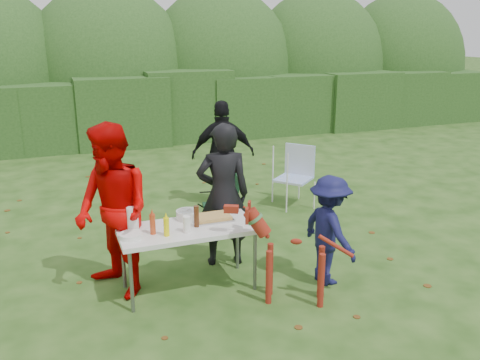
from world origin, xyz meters
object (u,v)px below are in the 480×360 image
object	(u,v)px
person_red_jacket	(113,212)
mustard_bottle	(166,227)
camping_chair	(220,204)
ketchup_bottle	(153,224)
person_cook	(223,195)
lawn_chair	(294,176)
folding_table	(188,232)
child	(329,230)
paper_towel_roll	(133,219)
person_black_puffy	(223,154)
beer_bottle	(196,216)
dog	(296,256)

from	to	relation	value
person_red_jacket	mustard_bottle	world-z (taller)	person_red_jacket
camping_chair	ketchup_bottle	size ratio (longest dim) A/B	3.93
person_cook	ketchup_bottle	distance (m)	1.12
lawn_chair	mustard_bottle	size ratio (longest dim) A/B	4.97
ketchup_bottle	folding_table	bearing A→B (deg)	8.27
lawn_chair	ketchup_bottle	bearing A→B (deg)	-2.07
child	paper_towel_roll	distance (m)	2.18
person_cook	paper_towel_roll	distance (m)	1.21
person_black_puffy	lawn_chair	bearing A→B (deg)	170.57
mustard_bottle	beer_bottle	xyz separation A→B (m)	(0.36, 0.13, 0.02)
child	ketchup_bottle	distance (m)	1.97
child	person_red_jacket	bearing A→B (deg)	66.95
person_black_puffy	beer_bottle	xyz separation A→B (m)	(-1.19, -2.57, -0.01)
folding_table	person_red_jacket	distance (m)	0.83
mustard_bottle	beer_bottle	world-z (taller)	beer_bottle
dog	paper_towel_roll	size ratio (longest dim) A/B	4.21
dog	camping_chair	distance (m)	2.10
folding_table	person_red_jacket	xyz separation A→B (m)	(-0.76, 0.21, 0.26)
lawn_chair	paper_towel_roll	distance (m)	3.56
folding_table	person_black_puffy	xyz separation A→B (m)	(1.28, 2.55, 0.18)
lawn_chair	person_cook	bearing A→B (deg)	1.98
folding_table	beer_bottle	xyz separation A→B (m)	(0.09, -0.02, 0.17)
lawn_chair	folding_table	bearing A→B (deg)	1.54
camping_chair	person_cook	bearing A→B (deg)	84.17
person_black_puffy	person_red_jacket	bearing A→B (deg)	61.55
ketchup_bottle	paper_towel_roll	bearing A→B (deg)	136.77
folding_table	person_black_puffy	distance (m)	2.86
person_black_puffy	dog	xyz separation A→B (m)	(-0.29, -3.20, -0.35)
person_cook	dog	distance (m)	1.28
paper_towel_roll	mustard_bottle	bearing A→B (deg)	-41.18
folding_table	person_cook	size ratio (longest dim) A/B	0.85
person_black_puffy	ketchup_bottle	bearing A→B (deg)	69.91
dog	mustard_bottle	size ratio (longest dim) A/B	5.48
child	paper_towel_roll	xyz separation A→B (m)	(-2.10, 0.51, 0.24)
person_red_jacket	ketchup_bottle	distance (m)	0.46
dog	camping_chair	xyz separation A→B (m)	(-0.13, 2.09, -0.09)
beer_bottle	ketchup_bottle	bearing A→B (deg)	-175.89
child	folding_table	bearing A→B (deg)	67.13
mustard_bottle	beer_bottle	distance (m)	0.39
camping_chair	lawn_chair	size ratio (longest dim) A/B	0.87
person_black_puffy	lawn_chair	xyz separation A→B (m)	(1.07, -0.43, -0.37)
camping_chair	ketchup_bottle	distance (m)	1.99
person_black_puffy	folding_table	bearing A→B (deg)	75.93
person_red_jacket	mustard_bottle	xyz separation A→B (m)	(0.49, -0.36, -0.11)
person_red_jacket	person_black_puffy	world-z (taller)	person_red_jacket
person_red_jacket	folding_table	bearing A→B (deg)	50.41
child	ketchup_bottle	xyz separation A→B (m)	(-1.93, 0.34, 0.22)
lawn_chair	ketchup_bottle	xyz separation A→B (m)	(-2.74, -2.17, 0.35)
camping_chair	beer_bottle	size ratio (longest dim) A/B	3.60
folding_table	person_black_puffy	size ratio (longest dim) A/B	0.87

